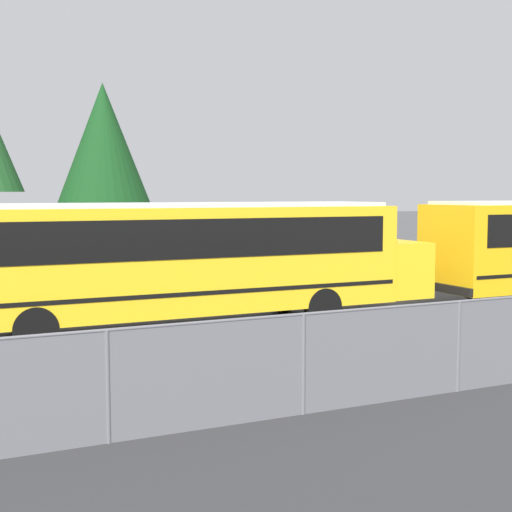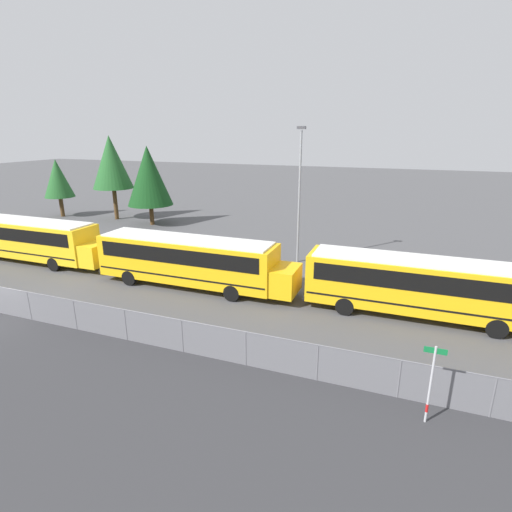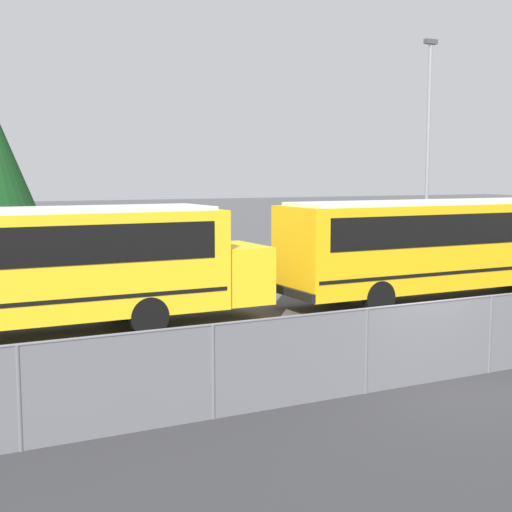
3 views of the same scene
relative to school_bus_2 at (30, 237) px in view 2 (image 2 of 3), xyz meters
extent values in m
plane|color=#4C4C4F|center=(6.79, -7.40, -1.87)|extent=(200.00, 200.00, 0.00)
cube|color=#9EA0A5|center=(6.79, -7.40, -1.09)|extent=(93.22, 0.03, 1.56)
cube|color=slate|center=(6.79, -7.41, -1.09)|extent=(93.22, 0.01, 1.56)
cylinder|color=slate|center=(6.79, -7.40, -0.31)|extent=(93.22, 0.05, 0.05)
cylinder|color=slate|center=(8.29, -7.40, -1.09)|extent=(0.07, 0.07, 1.56)
cylinder|color=slate|center=(11.30, -7.40, -1.09)|extent=(0.07, 0.07, 1.56)
cylinder|color=slate|center=(14.30, -7.40, -1.09)|extent=(0.07, 0.07, 1.56)
cylinder|color=slate|center=(17.31, -7.40, -1.09)|extent=(0.07, 0.07, 1.56)
cylinder|color=slate|center=(20.32, -7.40, -1.09)|extent=(0.07, 0.07, 1.56)
cylinder|color=slate|center=(23.32, -7.40, -1.09)|extent=(0.07, 0.07, 1.56)
cylinder|color=slate|center=(26.33, -7.40, -1.09)|extent=(0.07, 0.07, 1.56)
cylinder|color=slate|center=(29.34, -7.40, -1.09)|extent=(0.07, 0.07, 1.56)
cube|color=yellow|center=(-0.28, 0.00, -0.10)|extent=(11.47, 2.51, 2.56)
cube|color=black|center=(-0.28, 0.00, 0.46)|extent=(10.55, 2.55, 0.92)
cube|color=black|center=(-0.28, 0.00, -0.82)|extent=(11.24, 2.54, 0.10)
cube|color=yellow|center=(6.14, 0.00, -0.62)|extent=(1.38, 2.31, 1.54)
cube|color=silver|center=(-0.28, 0.00, 1.23)|extent=(10.90, 2.26, 0.10)
cylinder|color=black|center=(3.27, 1.14, -1.38)|extent=(0.98, 0.28, 0.98)
cylinder|color=black|center=(3.27, -1.14, -1.38)|extent=(0.98, 0.28, 0.98)
cylinder|color=black|center=(-3.84, 1.14, -1.38)|extent=(0.98, 0.28, 0.98)
cube|color=yellow|center=(13.50, -0.38, -0.10)|extent=(11.47, 2.51, 2.56)
cube|color=black|center=(13.50, -0.38, 0.46)|extent=(10.55, 2.55, 0.92)
cube|color=black|center=(13.50, -0.38, -0.82)|extent=(11.24, 2.54, 0.10)
cube|color=yellow|center=(19.93, -0.38, -0.62)|extent=(1.38, 2.31, 1.54)
cube|color=black|center=(7.72, -0.38, -1.23)|extent=(0.12, 2.51, 0.24)
cube|color=silver|center=(13.50, -0.38, 1.23)|extent=(10.90, 2.26, 0.10)
cylinder|color=black|center=(17.06, 0.76, -1.38)|extent=(0.98, 0.28, 0.98)
cylinder|color=black|center=(17.06, -1.52, -1.38)|extent=(0.98, 0.28, 0.98)
cylinder|color=black|center=(9.95, 0.76, -1.38)|extent=(0.98, 0.28, 0.98)
cylinder|color=black|center=(9.95, -1.52, -1.38)|extent=(0.98, 0.28, 0.98)
cube|color=yellow|center=(26.98, 0.08, -0.10)|extent=(11.47, 2.51, 2.56)
cube|color=black|center=(26.98, 0.08, 0.46)|extent=(10.55, 2.55, 0.92)
cube|color=black|center=(26.98, 0.08, -0.82)|extent=(11.24, 2.54, 0.10)
cube|color=black|center=(21.19, 0.08, -1.23)|extent=(0.12, 2.51, 0.24)
cube|color=silver|center=(26.98, 0.08, 1.23)|extent=(10.90, 2.26, 0.10)
cylinder|color=black|center=(30.53, 1.22, -1.38)|extent=(0.98, 0.28, 0.98)
cylinder|color=black|center=(30.53, -1.05, -1.38)|extent=(0.98, 0.28, 0.98)
cylinder|color=black|center=(23.42, 1.22, -1.38)|extent=(0.98, 0.28, 0.98)
cylinder|color=black|center=(23.42, -1.05, -1.38)|extent=(0.98, 0.28, 0.98)
cylinder|color=#B7B7BC|center=(27.26, -8.43, -0.44)|extent=(0.08, 0.08, 2.86)
cylinder|color=red|center=(27.26, -8.43, -1.32)|extent=(0.09, 0.09, 0.30)
cube|color=#147238|center=(27.26, -8.43, 0.84)|extent=(0.70, 0.02, 0.20)
cylinder|color=gray|center=(18.71, 6.86, 2.87)|extent=(0.16, 0.16, 9.48)
cube|color=#47474C|center=(18.71, 6.86, 7.76)|extent=(0.60, 0.24, 0.20)
cylinder|color=#51381E|center=(-4.19, 14.66, -0.15)|extent=(0.44, 0.44, 3.45)
cone|color=#235B28|center=(-4.19, 14.66, 4.36)|extent=(4.29, 4.29, 5.58)
cylinder|color=#51381E|center=(1.12, 13.74, -0.83)|extent=(0.44, 0.44, 2.09)
cone|color=#144219|center=(1.12, 13.74, 3.20)|extent=(4.59, 4.59, 5.97)
cylinder|color=#51381E|center=(-11.05, 13.71, -0.75)|extent=(0.44, 0.44, 2.25)
cone|color=#235B28|center=(-11.05, 13.71, 2.48)|extent=(3.24, 3.24, 4.21)
camera|label=1|loc=(-5.89, -16.79, 1.52)|focal=50.00mm
camera|label=2|loc=(25.86, -20.92, 7.49)|focal=28.00mm
camera|label=3|loc=(-2.18, -17.70, 2.08)|focal=50.00mm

